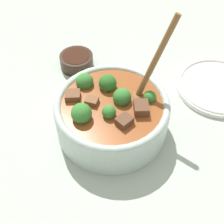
{
  "coord_description": "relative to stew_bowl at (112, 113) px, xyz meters",
  "views": [
    {
      "loc": [
        -0.37,
        -0.21,
        0.55
      ],
      "look_at": [
        0.0,
        0.0,
        0.06
      ],
      "focal_mm": 50.0,
      "sensor_mm": 36.0,
      "label": 1
    }
  ],
  "objects": [
    {
      "name": "ground_plane",
      "position": [
        -0.0,
        -0.0,
        -0.05
      ],
      "size": [
        4.0,
        4.0,
        0.0
      ],
      "primitive_type": "plane",
      "color": "#ADBCAD"
    },
    {
      "name": "stew_bowl",
      "position": [
        0.0,
        0.0,
        0.0
      ],
      "size": [
        0.24,
        0.24,
        0.26
      ],
      "color": "#B2C6BC",
      "rests_on": "ground_plane"
    },
    {
      "name": "empty_plate",
      "position": [
        0.24,
        -0.17,
        -0.04
      ],
      "size": [
        0.2,
        0.2,
        0.02
      ],
      "color": "white",
      "rests_on": "ground_plane"
    },
    {
      "name": "condiment_bowl",
      "position": [
        0.14,
        0.19,
        -0.03
      ],
      "size": [
        0.09,
        0.09,
        0.04
      ],
      "color": "black",
      "rests_on": "ground_plane"
    }
  ]
}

